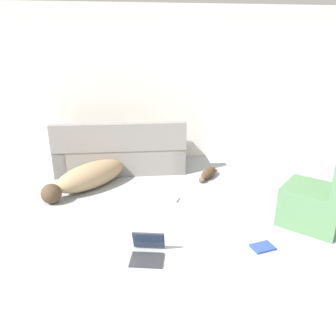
% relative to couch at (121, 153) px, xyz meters
% --- Properties ---
extents(ground_plane, '(20.00, 20.00, 0.00)m').
position_rel_couch_xyz_m(ground_plane, '(0.93, -2.92, -0.27)').
color(ground_plane, '#999EA3').
extents(wall_back, '(6.88, 0.06, 2.48)m').
position_rel_couch_xyz_m(wall_back, '(0.93, 0.54, 0.97)').
color(wall_back, silver).
rests_on(wall_back, ground_plane).
extents(couch, '(2.00, 0.83, 0.82)m').
position_rel_couch_xyz_m(couch, '(0.00, 0.00, 0.00)').
color(couch, gray).
rests_on(couch, ground_plane).
extents(dog, '(1.28, 1.24, 0.35)m').
position_rel_couch_xyz_m(dog, '(-0.45, -0.69, -0.10)').
color(dog, '#A38460').
rests_on(dog, ground_plane).
extents(cat, '(0.42, 0.53, 0.14)m').
position_rel_couch_xyz_m(cat, '(1.30, -0.53, -0.20)').
color(cat, '#473323').
rests_on(cat, ground_plane).
extents(laptop_open, '(0.36, 0.37, 0.23)m').
position_rel_couch_xyz_m(laptop_open, '(0.26, -2.35, -0.19)').
color(laptop_open, '#2D2D33').
rests_on(laptop_open, ground_plane).
extents(book_cream, '(0.22, 0.20, 0.02)m').
position_rel_couch_xyz_m(book_cream, '(0.64, -1.20, -0.26)').
color(book_cream, beige).
rests_on(book_cream, ground_plane).
extents(book_blue, '(0.25, 0.20, 0.02)m').
position_rel_couch_xyz_m(book_blue, '(1.40, -2.38, -0.26)').
color(book_blue, '#28428E').
rests_on(book_blue, ground_plane).
extents(side_chair, '(0.82, 0.82, 0.94)m').
position_rel_couch_xyz_m(side_chair, '(2.13, -2.03, 0.04)').
color(side_chair, '#4C754C').
rests_on(side_chair, ground_plane).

